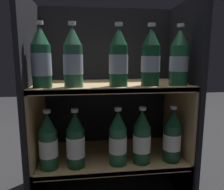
# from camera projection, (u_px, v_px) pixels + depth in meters

# --- Properties ---
(fridge_back_wall) EXTENTS (0.74, 0.02, 0.94)m
(fridge_back_wall) POSITION_uv_depth(u_px,v_px,m) (107.00, 95.00, 1.24)
(fridge_back_wall) COLOR black
(fridge_back_wall) RESTS_ON ground_plane
(fridge_side_left) EXTENTS (0.02, 0.40, 0.94)m
(fridge_side_left) POSITION_uv_depth(u_px,v_px,m) (33.00, 104.00, 1.01)
(fridge_side_left) COLOR black
(fridge_side_left) RESTS_ON ground_plane
(fridge_side_right) EXTENTS (0.02, 0.40, 0.94)m
(fridge_side_right) POSITION_uv_depth(u_px,v_px,m) (182.00, 100.00, 1.10)
(fridge_side_right) COLOR black
(fridge_side_right) RESTS_ON ground_plane
(shelf_lower) EXTENTS (0.70, 0.36, 0.20)m
(shelf_lower) POSITION_uv_depth(u_px,v_px,m) (111.00, 161.00, 1.09)
(shelf_lower) COLOR tan
(shelf_lower) RESTS_ON ground_plane
(shelf_upper) EXTENTS (0.70, 0.36, 0.56)m
(shelf_upper) POSITION_uv_depth(u_px,v_px,m) (111.00, 113.00, 1.05)
(shelf_upper) COLOR tan
(shelf_upper) RESTS_ON ground_plane
(bottle_upper_front_0) EXTENTS (0.08, 0.08, 0.26)m
(bottle_upper_front_0) POSITION_uv_depth(u_px,v_px,m) (41.00, 59.00, 0.87)
(bottle_upper_front_0) COLOR #1E5638
(bottle_upper_front_0) RESTS_ON shelf_upper
(bottle_upper_front_1) EXTENTS (0.08, 0.08, 0.26)m
(bottle_upper_front_1) POSITION_uv_depth(u_px,v_px,m) (73.00, 59.00, 0.89)
(bottle_upper_front_1) COLOR #285B42
(bottle_upper_front_1) RESTS_ON shelf_upper
(bottle_upper_front_2) EXTENTS (0.08, 0.08, 0.26)m
(bottle_upper_front_2) POSITION_uv_depth(u_px,v_px,m) (119.00, 59.00, 0.91)
(bottle_upper_front_2) COLOR #194C2D
(bottle_upper_front_2) RESTS_ON shelf_upper
(bottle_upper_front_3) EXTENTS (0.08, 0.08, 0.26)m
(bottle_upper_front_3) POSITION_uv_depth(u_px,v_px,m) (151.00, 59.00, 0.93)
(bottle_upper_front_3) COLOR #144228
(bottle_upper_front_3) RESTS_ON shelf_upper
(bottle_upper_front_4) EXTENTS (0.08, 0.08, 0.26)m
(bottle_upper_front_4) POSITION_uv_depth(u_px,v_px,m) (179.00, 59.00, 0.95)
(bottle_upper_front_4) COLOR #1E5638
(bottle_upper_front_4) RESTS_ON shelf_upper
(bottle_lower_front_0) EXTENTS (0.08, 0.08, 0.26)m
(bottle_lower_front_0) POSITION_uv_depth(u_px,v_px,m) (48.00, 143.00, 0.94)
(bottle_lower_front_0) COLOR #194C2D
(bottle_lower_front_0) RESTS_ON shelf_lower
(bottle_lower_front_1) EXTENTS (0.08, 0.08, 0.26)m
(bottle_lower_front_1) POSITION_uv_depth(u_px,v_px,m) (76.00, 142.00, 0.95)
(bottle_lower_front_1) COLOR #144228
(bottle_lower_front_1) RESTS_ON shelf_lower
(bottle_lower_front_2) EXTENTS (0.08, 0.08, 0.26)m
(bottle_lower_front_2) POSITION_uv_depth(u_px,v_px,m) (118.00, 140.00, 0.98)
(bottle_lower_front_2) COLOR #1E5638
(bottle_lower_front_2) RESTS_ON shelf_lower
(bottle_lower_front_3) EXTENTS (0.08, 0.08, 0.26)m
(bottle_lower_front_3) POSITION_uv_depth(u_px,v_px,m) (142.00, 138.00, 0.99)
(bottle_lower_front_3) COLOR #194C2D
(bottle_lower_front_3) RESTS_ON shelf_lower
(bottle_lower_front_4) EXTENTS (0.08, 0.08, 0.26)m
(bottle_lower_front_4) POSITION_uv_depth(u_px,v_px,m) (172.00, 137.00, 1.01)
(bottle_lower_front_4) COLOR #144228
(bottle_lower_front_4) RESTS_ON shelf_lower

